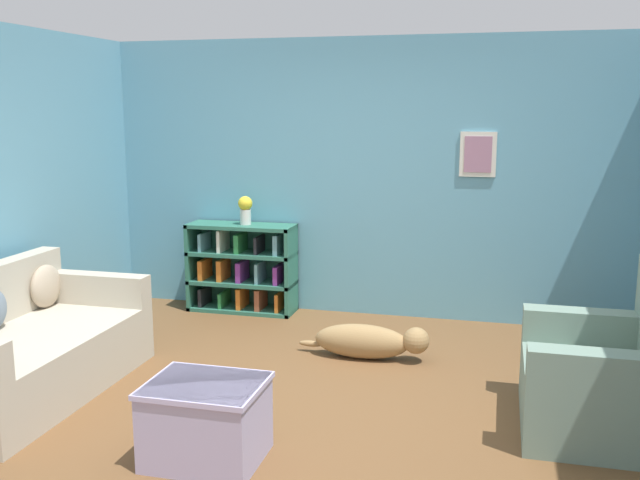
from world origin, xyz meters
name	(u,v)px	position (x,y,z in m)	size (l,w,h in m)	color
ground_plane	(305,404)	(0.00, 0.00, 0.00)	(14.00, 14.00, 0.00)	brown
wall_back	(369,179)	(0.00, 2.25, 1.30)	(5.60, 0.13, 2.60)	#609EB7
couch	(20,350)	(-1.97, -0.30, 0.31)	(0.96, 1.81, 0.85)	#B7AD99
bookshelf	(243,268)	(-1.19, 2.02, 0.42)	(1.04, 0.35, 0.86)	#2D6B56
recliner_chair	(611,376)	(1.91, 0.08, 0.35)	(0.89, 1.02, 1.02)	gray
coffee_table	(206,419)	(-0.33, -0.88, 0.24)	(0.65, 0.53, 0.46)	#ADA3CC
dog	(369,341)	(0.26, 0.97, 0.14)	(1.06, 0.25, 0.28)	#9E7A4C
vase	(245,209)	(-1.15, 2.00, 1.01)	(0.14, 0.14, 0.27)	silver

